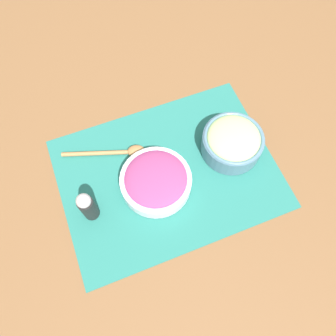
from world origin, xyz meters
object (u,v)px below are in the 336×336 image
onion_bowl (156,180)px  cucumber_bowl (233,141)px  pepper_shaker (87,206)px  wooden_spoon (119,152)px

onion_bowl → cucumber_bowl: (-0.23, -0.03, 0.01)m
onion_bowl → pepper_shaker: bearing=4.1°
wooden_spoon → pepper_shaker: 0.19m
wooden_spoon → onion_bowl: bearing=116.4°
onion_bowl → cucumber_bowl: size_ratio=1.12×
onion_bowl → wooden_spoon: 0.14m
onion_bowl → cucumber_bowl: 0.23m
onion_bowl → wooden_spoon: bearing=-63.6°
cucumber_bowl → pepper_shaker: size_ratio=1.44×
wooden_spoon → pepper_shaker: size_ratio=1.97×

